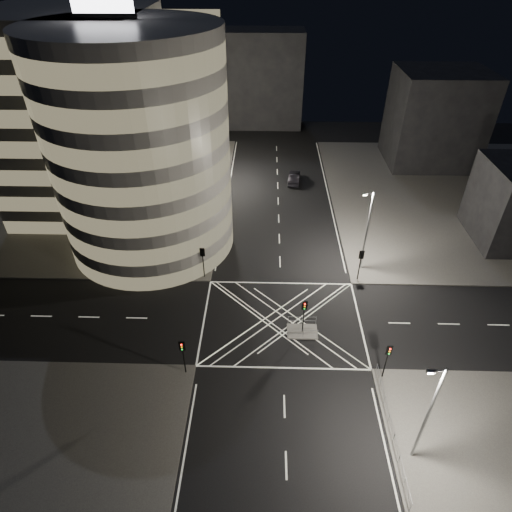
{
  "coord_description": "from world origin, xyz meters",
  "views": [
    {
      "loc": [
        -1.81,
        -31.3,
        31.49
      ],
      "look_at": [
        -2.84,
        7.06,
        3.0
      ],
      "focal_mm": 30.0,
      "sensor_mm": 36.0,
      "label": 1
    }
  ],
  "objects_px": {
    "traffic_signal_fr": "(361,260)",
    "traffic_signal_nr": "(388,356)",
    "street_lamp_right_far": "(367,229)",
    "street_lamp_right_near": "(428,413)",
    "street_lamp_left_near": "(201,213)",
    "street_lamp_left_far": "(217,152)",
    "traffic_signal_fl": "(203,257)",
    "traffic_signal_island": "(304,311)",
    "sedan": "(294,178)",
    "traffic_signal_nl": "(183,351)",
    "central_island": "(302,331)"
  },
  "relations": [
    {
      "from": "street_lamp_left_near",
      "to": "street_lamp_right_near",
      "type": "distance_m",
      "value": 32.13
    },
    {
      "from": "traffic_signal_island",
      "to": "sedan",
      "type": "bearing_deg",
      "value": 88.9
    },
    {
      "from": "traffic_signal_nr",
      "to": "street_lamp_left_near",
      "type": "height_order",
      "value": "street_lamp_left_near"
    },
    {
      "from": "central_island",
      "to": "sedan",
      "type": "relative_size",
      "value": 0.61
    },
    {
      "from": "street_lamp_left_far",
      "to": "street_lamp_right_near",
      "type": "bearing_deg",
      "value": -66.79
    },
    {
      "from": "traffic_signal_nl",
      "to": "traffic_signal_fr",
      "type": "xyz_separation_m",
      "value": [
        17.6,
        13.6,
        0.0
      ]
    },
    {
      "from": "central_island",
      "to": "street_lamp_left_far",
      "type": "distance_m",
      "value": 33.95
    },
    {
      "from": "street_lamp_left_near",
      "to": "street_lamp_left_far",
      "type": "bearing_deg",
      "value": 90.0
    },
    {
      "from": "traffic_signal_island",
      "to": "street_lamp_left_far",
      "type": "xyz_separation_m",
      "value": [
        -11.44,
        31.5,
        2.63
      ]
    },
    {
      "from": "traffic_signal_fr",
      "to": "street_lamp_left_near",
      "type": "bearing_deg",
      "value": 164.08
    },
    {
      "from": "street_lamp_left_far",
      "to": "street_lamp_right_far",
      "type": "height_order",
      "value": "same"
    },
    {
      "from": "street_lamp_right_near",
      "to": "traffic_signal_island",
      "type": "bearing_deg",
      "value": 120.75
    },
    {
      "from": "street_lamp_left_near",
      "to": "street_lamp_right_far",
      "type": "height_order",
      "value": "same"
    },
    {
      "from": "street_lamp_right_far",
      "to": "street_lamp_right_near",
      "type": "height_order",
      "value": "same"
    },
    {
      "from": "traffic_signal_fl",
      "to": "sedan",
      "type": "bearing_deg",
      "value": 64.89
    },
    {
      "from": "street_lamp_left_near",
      "to": "street_lamp_left_far",
      "type": "relative_size",
      "value": 1.0
    },
    {
      "from": "central_island",
      "to": "street_lamp_right_near",
      "type": "distance_m",
      "value": 15.54
    },
    {
      "from": "traffic_signal_fr",
      "to": "street_lamp_right_near",
      "type": "height_order",
      "value": "street_lamp_right_near"
    },
    {
      "from": "traffic_signal_nl",
      "to": "street_lamp_left_far",
      "type": "height_order",
      "value": "street_lamp_left_far"
    },
    {
      "from": "street_lamp_left_near",
      "to": "street_lamp_right_near",
      "type": "xyz_separation_m",
      "value": [
        18.87,
        -26.0,
        0.0
      ]
    },
    {
      "from": "street_lamp_left_far",
      "to": "street_lamp_right_near",
      "type": "height_order",
      "value": "same"
    },
    {
      "from": "traffic_signal_nr",
      "to": "street_lamp_right_near",
      "type": "bearing_deg",
      "value": -84.96
    },
    {
      "from": "traffic_signal_fr",
      "to": "traffic_signal_nr",
      "type": "xyz_separation_m",
      "value": [
        0.0,
        -13.6,
        0.0
      ]
    },
    {
      "from": "street_lamp_right_near",
      "to": "street_lamp_right_far",
      "type": "bearing_deg",
      "value": 90.0
    },
    {
      "from": "central_island",
      "to": "traffic_signal_nl",
      "type": "xyz_separation_m",
      "value": [
        -10.8,
        -5.3,
        2.84
      ]
    },
    {
      "from": "traffic_signal_nr",
      "to": "street_lamp_right_far",
      "type": "xyz_separation_m",
      "value": [
        0.64,
        15.8,
        2.63
      ]
    },
    {
      "from": "traffic_signal_nl",
      "to": "traffic_signal_fr",
      "type": "relative_size",
      "value": 1.0
    },
    {
      "from": "street_lamp_right_near",
      "to": "central_island",
      "type": "bearing_deg",
      "value": 120.75
    },
    {
      "from": "traffic_signal_nr",
      "to": "traffic_signal_fr",
      "type": "bearing_deg",
      "value": 90.0
    },
    {
      "from": "traffic_signal_nr",
      "to": "street_lamp_left_near",
      "type": "relative_size",
      "value": 0.4
    },
    {
      "from": "street_lamp_left_far",
      "to": "street_lamp_right_near",
      "type": "relative_size",
      "value": 1.0
    },
    {
      "from": "traffic_signal_fl",
      "to": "street_lamp_right_far",
      "type": "distance_m",
      "value": 18.55
    },
    {
      "from": "traffic_signal_island",
      "to": "street_lamp_right_far",
      "type": "height_order",
      "value": "street_lamp_right_far"
    },
    {
      "from": "central_island",
      "to": "traffic_signal_fl",
      "type": "xyz_separation_m",
      "value": [
        -10.8,
        8.3,
        2.84
      ]
    },
    {
      "from": "central_island",
      "to": "traffic_signal_fr",
      "type": "xyz_separation_m",
      "value": [
        6.8,
        8.3,
        2.84
      ]
    },
    {
      "from": "traffic_signal_island",
      "to": "street_lamp_right_far",
      "type": "distance_m",
      "value": 13.13
    },
    {
      "from": "sedan",
      "to": "street_lamp_right_far",
      "type": "bearing_deg",
      "value": 113.31
    },
    {
      "from": "traffic_signal_nl",
      "to": "street_lamp_right_far",
      "type": "bearing_deg",
      "value": 40.91
    },
    {
      "from": "central_island",
      "to": "street_lamp_right_far",
      "type": "distance_m",
      "value": 13.98
    },
    {
      "from": "street_lamp_left_near",
      "to": "street_lamp_left_far",
      "type": "distance_m",
      "value": 18.0
    },
    {
      "from": "street_lamp_left_far",
      "to": "sedan",
      "type": "distance_m",
      "value": 13.01
    },
    {
      "from": "traffic_signal_nr",
      "to": "street_lamp_right_near",
      "type": "distance_m",
      "value": 7.69
    },
    {
      "from": "street_lamp_left_near",
      "to": "street_lamp_right_near",
      "type": "height_order",
      "value": "same"
    },
    {
      "from": "street_lamp_right_near",
      "to": "sedan",
      "type": "bearing_deg",
      "value": 98.57
    },
    {
      "from": "traffic_signal_nl",
      "to": "street_lamp_right_far",
      "type": "xyz_separation_m",
      "value": [
        18.24,
        15.8,
        2.63
      ]
    },
    {
      "from": "street_lamp_left_far",
      "to": "central_island",
      "type": "bearing_deg",
      "value": -70.05
    },
    {
      "from": "central_island",
      "to": "street_lamp_left_near",
      "type": "xyz_separation_m",
      "value": [
        -11.44,
        13.5,
        5.47
      ]
    },
    {
      "from": "traffic_signal_fl",
      "to": "street_lamp_right_far",
      "type": "relative_size",
      "value": 0.4
    },
    {
      "from": "street_lamp_left_far",
      "to": "street_lamp_right_near",
      "type": "xyz_separation_m",
      "value": [
        18.87,
        -44.0,
        0.0
      ]
    },
    {
      "from": "traffic_signal_island",
      "to": "traffic_signal_fl",
      "type": "bearing_deg",
      "value": 142.46
    }
  ]
}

